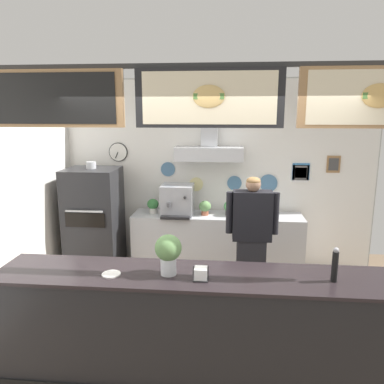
{
  "coord_description": "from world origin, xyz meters",
  "views": [
    {
      "loc": [
        0.16,
        -3.45,
        2.37
      ],
      "look_at": [
        -0.23,
        0.65,
        1.5
      ],
      "focal_mm": 35.13,
      "sensor_mm": 36.0,
      "label": 1
    }
  ],
  "objects_px": {
    "napkin_holder": "(201,274)",
    "pepper_grinder": "(335,265)",
    "pizza_oven": "(94,221)",
    "potted_thyme": "(153,205)",
    "potted_basil": "(205,207)",
    "potted_oregano": "(230,208)",
    "basil_vase": "(168,252)",
    "shop_worker": "(251,242)",
    "espresso_machine": "(177,200)",
    "condiment_plate": "(111,274)"
  },
  "relations": [
    {
      "from": "pizza_oven",
      "to": "shop_worker",
      "type": "height_order",
      "value": "pizza_oven"
    },
    {
      "from": "pepper_grinder",
      "to": "condiment_plate",
      "type": "bearing_deg",
      "value": -178.57
    },
    {
      "from": "napkin_holder",
      "to": "potted_oregano",
      "type": "bearing_deg",
      "value": 84.02
    },
    {
      "from": "potted_basil",
      "to": "potted_oregano",
      "type": "bearing_deg",
      "value": 1.1
    },
    {
      "from": "pizza_oven",
      "to": "shop_worker",
      "type": "relative_size",
      "value": 1.02
    },
    {
      "from": "shop_worker",
      "to": "potted_basil",
      "type": "bearing_deg",
      "value": -61.27
    },
    {
      "from": "napkin_holder",
      "to": "espresso_machine",
      "type": "bearing_deg",
      "value": 102.07
    },
    {
      "from": "napkin_holder",
      "to": "basil_vase",
      "type": "height_order",
      "value": "basil_vase"
    },
    {
      "from": "pizza_oven",
      "to": "pepper_grinder",
      "type": "bearing_deg",
      "value": -37.88
    },
    {
      "from": "espresso_machine",
      "to": "condiment_plate",
      "type": "height_order",
      "value": "espresso_machine"
    },
    {
      "from": "potted_thyme",
      "to": "napkin_holder",
      "type": "relative_size",
      "value": 1.66
    },
    {
      "from": "pizza_oven",
      "to": "shop_worker",
      "type": "xyz_separation_m",
      "value": [
        2.24,
        -0.92,
        0.09
      ]
    },
    {
      "from": "pizza_oven",
      "to": "napkin_holder",
      "type": "distance_m",
      "value": 2.87
    },
    {
      "from": "pizza_oven",
      "to": "basil_vase",
      "type": "xyz_separation_m",
      "value": [
        1.46,
        -2.19,
        0.41
      ]
    },
    {
      "from": "basil_vase",
      "to": "pepper_grinder",
      "type": "bearing_deg",
      "value": -0.5
    },
    {
      "from": "potted_oregano",
      "to": "potted_basil",
      "type": "relative_size",
      "value": 1.04
    },
    {
      "from": "napkin_holder",
      "to": "potted_thyme",
      "type": "bearing_deg",
      "value": 109.97
    },
    {
      "from": "basil_vase",
      "to": "shop_worker",
      "type": "bearing_deg",
      "value": 58.34
    },
    {
      "from": "shop_worker",
      "to": "napkin_holder",
      "type": "relative_size",
      "value": 12.57
    },
    {
      "from": "pepper_grinder",
      "to": "potted_thyme",
      "type": "bearing_deg",
      "value": 129.69
    },
    {
      "from": "potted_thyme",
      "to": "basil_vase",
      "type": "bearing_deg",
      "value": -75.62
    },
    {
      "from": "condiment_plate",
      "to": "pepper_grinder",
      "type": "relative_size",
      "value": 0.54
    },
    {
      "from": "napkin_holder",
      "to": "shop_worker",
      "type": "bearing_deg",
      "value": 69.57
    },
    {
      "from": "napkin_holder",
      "to": "basil_vase",
      "type": "distance_m",
      "value": 0.33
    },
    {
      "from": "condiment_plate",
      "to": "potted_basil",
      "type": "bearing_deg",
      "value": 74.71
    },
    {
      "from": "shop_worker",
      "to": "pepper_grinder",
      "type": "bearing_deg",
      "value": 113.71
    },
    {
      "from": "pepper_grinder",
      "to": "basil_vase",
      "type": "bearing_deg",
      "value": 179.5
    },
    {
      "from": "espresso_machine",
      "to": "potted_thyme",
      "type": "xyz_separation_m",
      "value": [
        -0.37,
        0.03,
        -0.1
      ]
    },
    {
      "from": "potted_thyme",
      "to": "napkin_holder",
      "type": "bearing_deg",
      "value": -70.03
    },
    {
      "from": "potted_thyme",
      "to": "condiment_plate",
      "type": "distance_m",
      "value": 2.44
    },
    {
      "from": "napkin_holder",
      "to": "pepper_grinder",
      "type": "height_order",
      "value": "pepper_grinder"
    },
    {
      "from": "shop_worker",
      "to": "condiment_plate",
      "type": "height_order",
      "value": "shop_worker"
    },
    {
      "from": "condiment_plate",
      "to": "napkin_holder",
      "type": "bearing_deg",
      "value": -1.32
    },
    {
      "from": "espresso_machine",
      "to": "potted_thyme",
      "type": "distance_m",
      "value": 0.39
    },
    {
      "from": "potted_basil",
      "to": "condiment_plate",
      "type": "distance_m",
      "value": 2.5
    },
    {
      "from": "pizza_oven",
      "to": "potted_thyme",
      "type": "xyz_separation_m",
      "value": [
        0.85,
        0.19,
        0.22
      ]
    },
    {
      "from": "potted_thyme",
      "to": "shop_worker",
      "type": "bearing_deg",
      "value": -38.4
    },
    {
      "from": "espresso_machine",
      "to": "potted_oregano",
      "type": "bearing_deg",
      "value": 0.57
    },
    {
      "from": "condiment_plate",
      "to": "potted_thyme",
      "type": "bearing_deg",
      "value": 92.85
    },
    {
      "from": "pizza_oven",
      "to": "espresso_machine",
      "type": "relative_size",
      "value": 3.25
    },
    {
      "from": "potted_oregano",
      "to": "condiment_plate",
      "type": "relative_size",
      "value": 1.37
    },
    {
      "from": "potted_basil",
      "to": "pepper_grinder",
      "type": "height_order",
      "value": "pepper_grinder"
    },
    {
      "from": "potted_thyme",
      "to": "potted_basil",
      "type": "bearing_deg",
      "value": -1.99
    },
    {
      "from": "napkin_holder",
      "to": "pepper_grinder",
      "type": "bearing_deg",
      "value": 3.37
    },
    {
      "from": "potted_basil",
      "to": "basil_vase",
      "type": "height_order",
      "value": "basil_vase"
    },
    {
      "from": "pizza_oven",
      "to": "basil_vase",
      "type": "height_order",
      "value": "pizza_oven"
    },
    {
      "from": "basil_vase",
      "to": "pepper_grinder",
      "type": "height_order",
      "value": "basil_vase"
    },
    {
      "from": "pizza_oven",
      "to": "shop_worker",
      "type": "bearing_deg",
      "value": -22.25
    },
    {
      "from": "espresso_machine",
      "to": "condiment_plate",
      "type": "xyz_separation_m",
      "value": [
        -0.25,
        -2.41,
        -0.09
      ]
    },
    {
      "from": "shop_worker",
      "to": "potted_thyme",
      "type": "distance_m",
      "value": 1.78
    }
  ]
}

